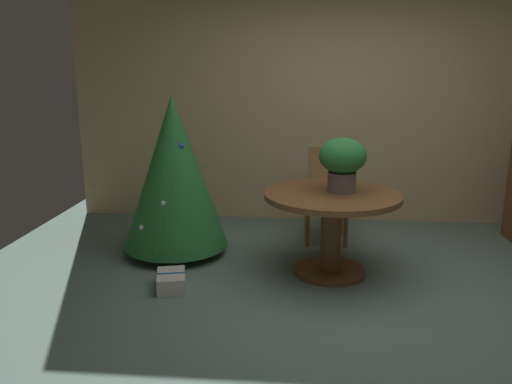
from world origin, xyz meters
name	(u,v)px	position (x,y,z in m)	size (l,w,h in m)	color
ground_plane	(355,303)	(0.00, 0.00, 0.00)	(6.60, 6.60, 0.00)	slate
back_wall_panel	(340,106)	(0.00, 2.20, 1.30)	(6.00, 0.10, 2.60)	tan
round_dining_table	(332,216)	(-0.16, 0.55, 0.51)	(1.13, 1.13, 0.71)	brown
flower_vase	(342,160)	(-0.08, 0.60, 0.97)	(0.39, 0.39, 0.45)	#665B51
wooden_chair_far	(326,188)	(-0.16, 1.47, 0.53)	(0.42, 0.43, 0.94)	#9E6B3D
holiday_tree	(174,172)	(-1.58, 0.92, 0.78)	(0.97, 0.97, 1.47)	brown
gift_box_cream	(171,281)	(-1.43, 0.13, 0.06)	(0.29, 0.36, 0.13)	silver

